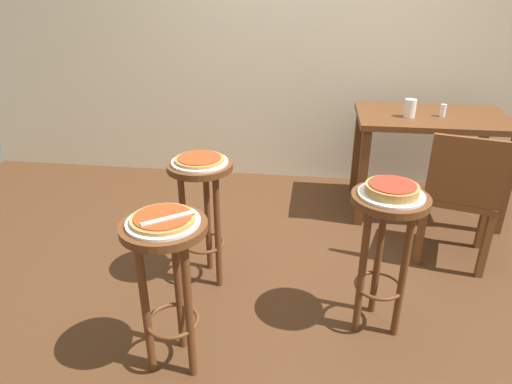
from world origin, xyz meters
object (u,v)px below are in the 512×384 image
(pizza_leftside, at_px, (200,159))
(condiment_shaker, at_px, (443,110))
(serving_plate_leftside, at_px, (200,162))
(dining_table, at_px, (430,131))
(serving_plate_foreground, at_px, (163,222))
(serving_plate_middle, at_px, (391,194))
(pizza_foreground, at_px, (163,218))
(stool_leftside, at_px, (202,198))
(cup_near_edge, at_px, (410,108))
(pizza_middle, at_px, (392,189))
(pizza_server_knife, at_px, (168,218))
(stool_foreground, at_px, (168,266))
(wooden_chair, at_px, (460,194))
(stool_middle, at_px, (385,235))

(pizza_leftside, height_order, condiment_shaker, condiment_shaker)
(serving_plate_leftside, xyz_separation_m, dining_table, (1.42, 1.10, -0.11))
(serving_plate_foreground, height_order, serving_plate_middle, same)
(pizza_foreground, bearing_deg, condiment_shaker, 49.96)
(stool_leftside, bearing_deg, dining_table, 37.74)
(cup_near_edge, bearing_deg, pizza_middle, -102.49)
(dining_table, bearing_deg, pizza_server_knife, -127.54)
(stool_foreground, xyz_separation_m, pizza_middle, (0.93, 0.39, 0.24))
(serving_plate_foreground, relative_size, pizza_server_knife, 1.35)
(dining_table, xyz_separation_m, wooden_chair, (0.06, -0.70, -0.17))
(stool_leftside, bearing_deg, serving_plate_foreground, -88.28)
(pizza_server_knife, bearing_deg, condiment_shaker, 13.26)
(serving_plate_middle, xyz_separation_m, wooden_chair, (0.53, 0.68, -0.28))
(stool_foreground, bearing_deg, serving_plate_leftside, 91.72)
(pizza_middle, height_order, pizza_leftside, pizza_middle)
(stool_leftside, bearing_deg, pizza_server_knife, -85.83)
(stool_middle, height_order, pizza_leftside, pizza_leftside)
(stool_foreground, relative_size, pizza_server_knife, 3.36)
(cup_near_edge, bearing_deg, stool_foreground, -125.92)
(stool_middle, distance_m, dining_table, 1.46)
(serving_plate_middle, bearing_deg, stool_leftside, 163.71)
(pizza_middle, height_order, cup_near_edge, cup_near_edge)
(pizza_leftside, xyz_separation_m, wooden_chair, (1.48, 0.40, -0.29))
(serving_plate_foreground, xyz_separation_m, serving_plate_middle, (0.93, 0.39, 0.00))
(serving_plate_foreground, distance_m, wooden_chair, 1.83)
(stool_middle, relative_size, stool_leftside, 1.00)
(dining_table, height_order, pizza_server_knife, pizza_server_knife)
(pizza_middle, height_order, dining_table, pizza_middle)
(pizza_leftside, bearing_deg, wooden_chair, 15.06)
(pizza_leftside, relative_size, dining_table, 0.25)
(serving_plate_foreground, relative_size, pizza_middle, 1.25)
(serving_plate_foreground, relative_size, serving_plate_middle, 1.00)
(serving_plate_foreground, xyz_separation_m, pizza_server_knife, (0.03, -0.02, 0.03))
(serving_plate_foreground, distance_m, serving_plate_leftside, 0.67)
(stool_foreground, bearing_deg, pizza_server_knife, -33.69)
(cup_near_edge, relative_size, condiment_shaker, 1.45)
(wooden_chair, bearing_deg, condiment_shaker, 90.25)
(stool_middle, relative_size, serving_plate_leftside, 2.44)
(serving_plate_foreground, height_order, stool_middle, serving_plate_foreground)
(pizza_middle, bearing_deg, pizza_foreground, -157.50)
(serving_plate_foreground, height_order, condiment_shaker, condiment_shaker)
(serving_plate_leftside, height_order, dining_table, dining_table)
(wooden_chair, distance_m, pizza_server_knife, 1.82)
(cup_near_edge, distance_m, condiment_shaker, 0.24)
(stool_foreground, relative_size, pizza_middle, 3.11)
(serving_plate_middle, distance_m, cup_near_edge, 1.33)
(stool_foreground, height_order, pizza_server_knife, pizza_server_knife)
(pizza_middle, height_order, serving_plate_leftside, pizza_middle)
(stool_foreground, height_order, pizza_foreground, pizza_foreground)
(stool_middle, relative_size, pizza_middle, 3.11)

